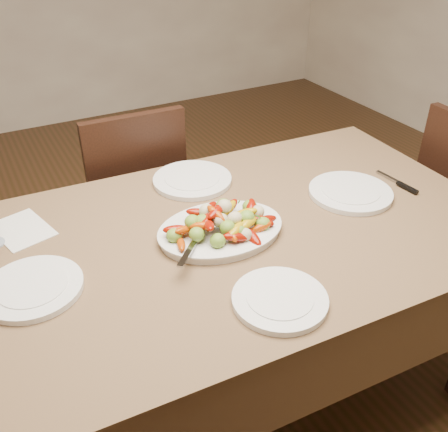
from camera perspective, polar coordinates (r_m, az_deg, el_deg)
floor at (r=2.24m, az=2.65°, el=-15.22°), size 6.00×6.00×0.00m
dining_table at (r=1.83m, az=-0.00°, el=-11.67°), size 1.89×1.13×0.76m
chair_far at (r=2.36m, az=-10.74°, el=1.99°), size 0.43×0.43×0.95m
serving_platter at (r=1.57m, az=-0.40°, el=-1.78°), size 0.41×0.31×0.02m
roasted_vegetables at (r=1.54m, az=-0.40°, el=-0.03°), size 0.33×0.23×0.09m
serving_spoon at (r=1.50m, az=-2.03°, el=-1.96°), size 0.25×0.23×0.03m
plate_left at (r=1.46m, az=-21.01°, el=-7.71°), size 0.27×0.27×0.02m
plate_right at (r=1.84m, az=14.24°, el=2.61°), size 0.30×0.30×0.02m
plate_far at (r=1.87m, az=-3.64°, el=4.13°), size 0.29×0.29×0.02m
plate_near at (r=1.34m, az=6.39°, el=-9.49°), size 0.25×0.25×0.02m
menu_card at (r=1.73m, az=-22.10°, el=-1.44°), size 0.20×0.24×0.00m
table_knife at (r=1.96m, az=19.30°, el=3.55°), size 0.03×0.20×0.01m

